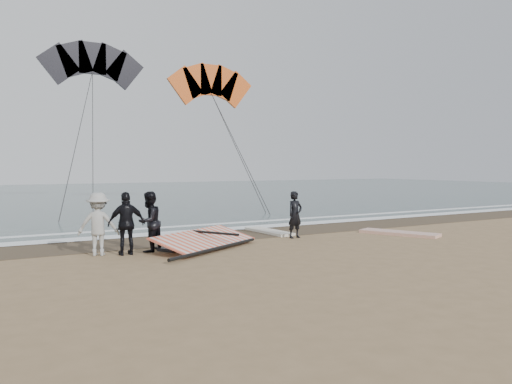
% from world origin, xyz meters
% --- Properties ---
extents(ground, '(120.00, 120.00, 0.00)m').
position_xyz_m(ground, '(0.00, 0.00, 0.00)').
color(ground, '#8C704C').
rests_on(ground, ground).
extents(sea, '(120.00, 54.00, 0.02)m').
position_xyz_m(sea, '(0.00, 33.00, 0.01)').
color(sea, '#233838').
rests_on(sea, ground).
extents(wet_sand, '(120.00, 2.80, 0.01)m').
position_xyz_m(wet_sand, '(0.00, 4.50, 0.01)').
color(wet_sand, '#4C3D2B').
rests_on(wet_sand, ground).
extents(foam_near, '(120.00, 0.90, 0.01)m').
position_xyz_m(foam_near, '(0.00, 5.90, 0.03)').
color(foam_near, white).
rests_on(foam_near, sea).
extents(foam_far, '(120.00, 0.45, 0.01)m').
position_xyz_m(foam_far, '(0.00, 7.60, 0.03)').
color(foam_far, white).
rests_on(foam_far, sea).
extents(man_main, '(0.63, 0.46, 1.60)m').
position_xyz_m(man_main, '(0.46, 2.72, 0.80)').
color(man_main, black).
rests_on(man_main, ground).
extents(board_white, '(1.82, 2.85, 0.11)m').
position_xyz_m(board_white, '(4.18, 1.54, 0.06)').
color(board_white, silver).
rests_on(board_white, ground).
extents(board_cream, '(0.76, 2.41, 0.10)m').
position_xyz_m(board_cream, '(0.37, 4.28, 0.05)').
color(board_cream, silver).
rests_on(board_cream, ground).
extents(trio_cluster, '(2.58, 1.13, 1.75)m').
position_xyz_m(trio_cluster, '(-5.49, 2.53, 0.87)').
color(trio_cluster, black).
rests_on(trio_cluster, ground).
extents(sail_rig, '(3.76, 3.31, 0.49)m').
position_xyz_m(sail_rig, '(-3.17, 2.39, 0.19)').
color(sail_rig, black).
rests_on(sail_rig, ground).
extents(kite_red, '(6.47, 4.60, 11.54)m').
position_xyz_m(kite_red, '(4.64, 18.59, 7.57)').
color(kite_red, '#DF571A').
rests_on(kite_red, ground).
extents(kite_dark, '(7.31, 5.15, 13.63)m').
position_xyz_m(kite_dark, '(-2.25, 21.51, 8.72)').
color(kite_dark, black).
rests_on(kite_dark, ground).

